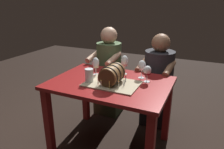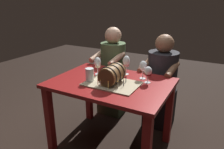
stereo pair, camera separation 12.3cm
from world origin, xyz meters
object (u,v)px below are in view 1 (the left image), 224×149
Objects in this scene: wine_glass_empty at (142,66)px; wine_glass_rose at (125,62)px; dining_table at (110,93)px; wine_glass_white at (96,63)px; person_seated_left at (109,75)px; beer_pint at (89,76)px; person_seated_right at (158,83)px; barrel_cake at (112,76)px; wine_glass_red at (147,71)px.

wine_glass_rose is at bearing 168.91° from wine_glass_empty.
wine_glass_white reaches higher than dining_table.
dining_table is at bearing -63.37° from person_seated_left.
wine_glass_white is at bearing 102.86° from beer_pint.
beer_pint is at bearing -141.81° from wine_glass_empty.
person_seated_left reaches higher than beer_pint.
wine_glass_empty is at bearing 38.19° from beer_pint.
person_seated_right reaches higher than wine_glass_empty.
person_seated_right is (0.29, 0.40, -0.35)m from wine_glass_rose.
person_seated_left is (-0.11, 0.55, -0.33)m from wine_glass_white.
barrel_cake is 0.43× the size of person_seated_left.
wine_glass_red is 0.87× the size of wine_glass_empty.
person_seated_left is at bearing -179.99° from person_seated_right.
wine_glass_rose is 0.61m from person_seated_right.
wine_glass_rose reaches higher than barrel_cake.
wine_glass_white reaches higher than wine_glass_red.
dining_table is at bearing -116.58° from person_seated_right.
wine_glass_red is at bearing -38.13° from person_seated_left.
beer_pint is (-0.43, -0.34, -0.07)m from wine_glass_empty.
wine_glass_red is (0.33, 0.14, 0.24)m from dining_table.
beer_pint is (-0.22, -0.05, -0.02)m from barrel_cake.
wine_glass_rose is at bearing 28.36° from wine_glass_white.
wine_glass_red is 0.56m from wine_glass_white.
person_seated_right is at bearing 89.87° from wine_glass_red.
wine_glass_empty reaches higher than beer_pint.
barrel_cake is at bearing -111.55° from person_seated_right.
wine_glass_white is (-0.48, -0.11, -0.01)m from wine_glass_empty.
wine_glass_rose is (-0.00, 0.33, 0.06)m from barrel_cake.
wine_glass_red is at bearing -22.99° from wine_glass_rose.
person_seated_left reaches higher than wine_glass_white.
wine_glass_white is at bearing 152.52° from dining_table.
beer_pint is (-0.22, -0.38, -0.08)m from wine_glass_rose.
wine_glass_empty is 1.36× the size of beer_pint.
wine_glass_rose is at bearing 80.40° from dining_table.
barrel_cake is 0.87m from person_seated_left.
person_seated_left is (-0.38, 0.73, -0.29)m from barrel_cake.
beer_pint is at bearing -123.22° from person_seated_right.
dining_table is at bearing 127.87° from barrel_cake.
barrel_cake is 0.45× the size of person_seated_right.
wine_glass_white is at bearing -78.96° from person_seated_left.
wine_glass_empty is at bearing -100.63° from person_seated_right.
dining_table is at bearing -27.48° from wine_glass_white.
wine_glass_empty is at bearing 54.37° from barrel_cake.
person_seated_right reaches higher than dining_table.
beer_pint reaches higher than dining_table.
wine_glass_red is 0.14× the size of person_seated_right.
wine_glass_rose is 0.65m from person_seated_left.
person_seated_right is at bearing 63.42° from dining_table.
person_seated_right is at bearing 68.45° from barrel_cake.
wine_glass_rose is at bearing 157.01° from wine_glass_red.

